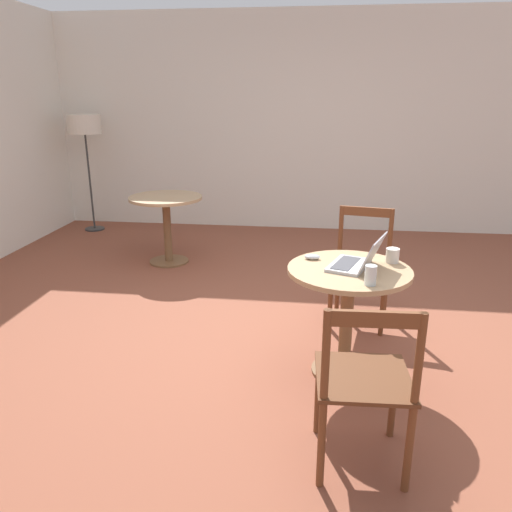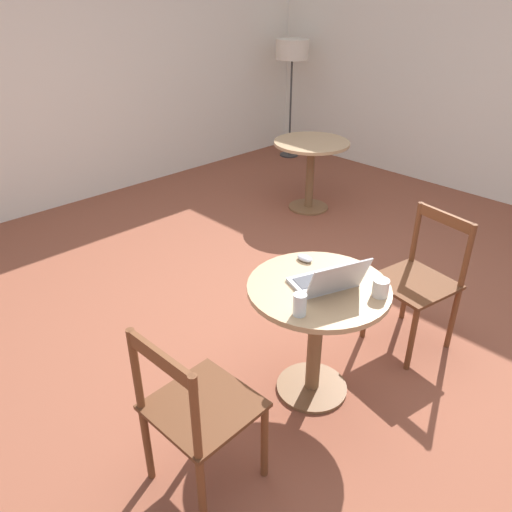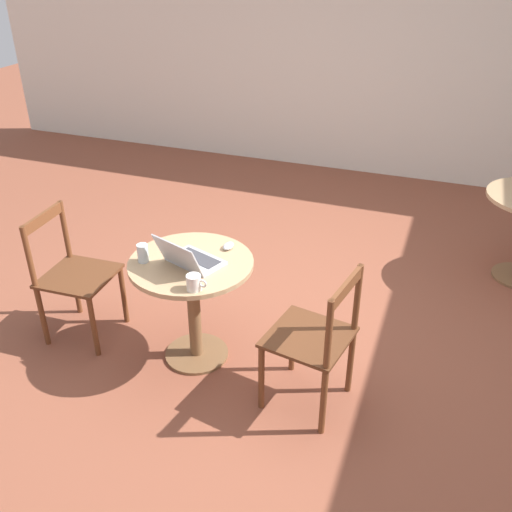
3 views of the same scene
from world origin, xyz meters
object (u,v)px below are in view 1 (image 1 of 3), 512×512
Objects in this scene: drinking_glass at (371,275)px; mug at (392,255)px; cafe_table_mid at (166,213)px; chair_near_right at (361,266)px; mouse at (312,257)px; chair_near_left at (364,383)px; floor_lamp at (84,128)px; cafe_table_near at (348,294)px; laptop at (356,261)px.

mug is at bearing -22.47° from drinking_glass.
drinking_glass is at bearing -140.71° from cafe_table_mid.
chair_near_right reaches higher than mouse.
chair_near_right is at bearing -3.77° from chair_near_left.
chair_near_left is at bearing 174.16° from drinking_glass.
drinking_glass is (-2.27, -1.86, 0.23)m from cafe_table_mid.
floor_lamp is at bearing 54.09° from chair_near_right.
chair_near_right is 0.74m from mug.
mouse is (-0.67, 0.37, 0.27)m from chair_near_right.
cafe_table_near is 2.67m from cafe_table_mid.
chair_near_left is (-0.85, -0.04, -0.09)m from cafe_table_near.
mug is at bearing -13.01° from chair_near_left.
floor_lamp is at bearing 48.21° from mug.
cafe_table_near is 0.85× the size of chair_near_right.
cafe_table_mid is 2.69m from laptop.
chair_near_right is at bearing -7.65° from laptop.
drinking_glass reaches higher than cafe_table_near.
cafe_table_mid is 1.86× the size of laptop.
chair_near_right is 4.14m from floor_lamp.
cafe_table_mid is at bearing 58.03° from chair_near_right.
floor_lamp is 3.65× the size of laptop.
chair_near_right is at bearing -2.63° from drinking_glass.
cafe_table_near and cafe_table_mid have the same top height.
cafe_table_mid is 2.76m from mug.
chair_near_right is 2.18× the size of laptop.
cafe_table_mid is 2.25m from chair_near_right.
mouse is at bearing 63.80° from laptop.
cafe_table_mid is 1.96m from floor_lamp.
mouse is (0.15, 0.23, 0.19)m from cafe_table_near.
mug is (1.01, -0.23, 0.30)m from chair_near_left.
chair_near_right is (-1.19, -1.91, -0.09)m from cafe_table_mid.
drinking_glass is (-0.42, 0.17, 0.01)m from mug.
chair_near_right reaches higher than mug.
mug reaches higher than cafe_table_mid.
chair_near_left is (-1.67, 0.11, 0.00)m from chair_near_right.
drinking_glass is (-0.26, -0.10, 0.23)m from cafe_table_near.
cafe_table_mid is 2.42m from mouse.
mug reaches higher than mouse.
chair_near_right reaches higher than drinking_glass.
floor_lamp is at bearing 38.06° from chair_near_left.
chair_near_right and chair_near_left have the same top height.
mouse is (-3.04, -2.90, -0.58)m from floor_lamp.
cafe_table_near is 6.66× the size of drinking_glass.
floor_lamp reaches higher than chair_near_left.
laptop reaches higher than cafe_table_near.
chair_near_right is 0.60× the size of floor_lamp.
cafe_table_near is 7.51× the size of mouse.
chair_near_right is 8.81× the size of mouse.
floor_lamp reaches higher than cafe_table_mid.
cafe_table_mid is at bearing 42.10° from laptop.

